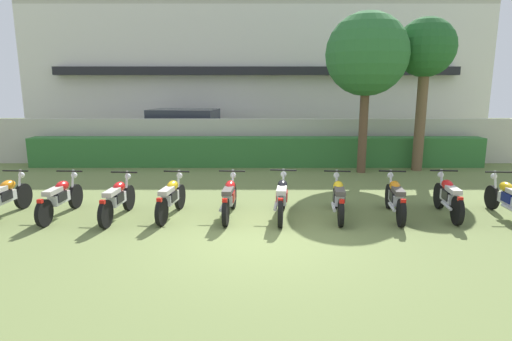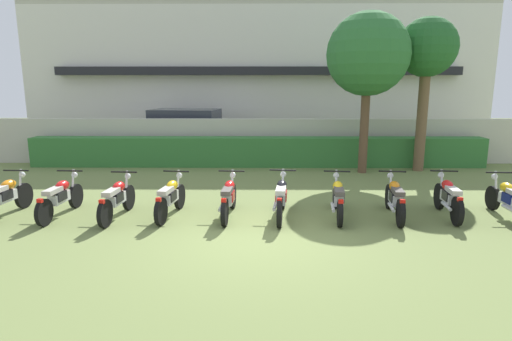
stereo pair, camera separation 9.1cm
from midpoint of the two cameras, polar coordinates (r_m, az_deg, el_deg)
ground at (r=8.08m, az=0.23°, el=-9.05°), size 60.00×60.00×0.00m
building at (r=22.10m, az=0.42°, el=12.74°), size 21.16×6.50×6.63m
compound_wall at (r=15.59m, az=0.37°, el=4.07°), size 20.10×0.30×1.64m
hedge_row at (r=14.94m, az=0.36°, el=2.58°), size 16.08×0.70×1.04m
parked_car at (r=17.63m, az=-8.97°, el=5.17°), size 4.72×2.61×1.89m
tree_near_inspector at (r=14.12m, az=15.24°, el=14.99°), size 2.63×2.63×5.14m
tree_far_side at (r=15.09m, az=22.53°, el=14.84°), size 1.91×1.91×5.02m
motorcycle_in_row_0 at (r=10.72m, az=-30.82°, el=-3.05°), size 0.60×1.82×0.96m
motorcycle_in_row_1 at (r=10.12m, az=-24.98°, el=-3.30°), size 0.60×1.91×0.94m
motorcycle_in_row_2 at (r=9.53m, az=-18.22°, el=-3.64°), size 0.60×1.85×0.95m
motorcycle_in_row_3 at (r=9.34m, az=-11.36°, el=-3.58°), size 0.60×1.78×0.95m
motorcycle_in_row_4 at (r=9.18m, az=-3.46°, el=-3.66°), size 0.60×1.87×0.95m
motorcycle_in_row_5 at (r=9.12m, az=3.76°, el=-3.65°), size 0.60×1.96×0.97m
motorcycle_in_row_6 at (r=9.32m, az=11.39°, el=-3.65°), size 0.60×1.90×0.94m
motorcycle_in_row_7 at (r=9.61m, az=18.71°, el=-3.56°), size 0.60×1.90×0.95m
motorcycle_in_row_8 at (r=10.08m, az=25.04°, el=-3.30°), size 0.60×1.81×0.96m
motorcycle_in_row_9 at (r=10.55m, az=31.49°, el=-3.37°), size 0.60×1.90×0.94m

